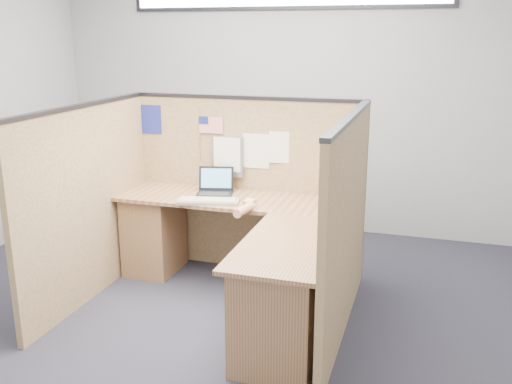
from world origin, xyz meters
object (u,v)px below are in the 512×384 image
(l_desk, at_px, (241,256))
(mouse, at_px, (250,204))
(laptop, at_px, (217,188))
(keyboard, at_px, (208,201))

(l_desk, relative_size, mouse, 19.21)
(laptop, xyz_separation_m, mouse, (0.38, -0.28, -0.03))
(keyboard, bearing_deg, laptop, 83.92)
(keyboard, bearing_deg, l_desk, -41.89)
(keyboard, bearing_deg, mouse, -12.53)
(l_desk, height_order, mouse, mouse)
(laptop, height_order, mouse, laptop)
(laptop, xyz_separation_m, keyboard, (0.03, -0.28, -0.04))
(keyboard, distance_m, mouse, 0.35)
(laptop, relative_size, mouse, 3.41)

